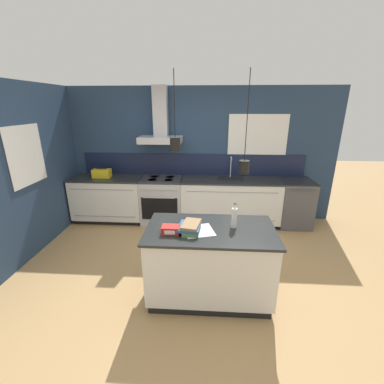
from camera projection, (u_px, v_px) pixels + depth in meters
name	position (u px, v px, depth m)	size (l,w,h in m)	color
ground_plane	(184.00, 273.00, 3.64)	(16.00, 16.00, 0.00)	tan
wall_back	(191.00, 153.00, 5.09)	(5.60, 2.49, 2.60)	navy
wall_left	(33.00, 169.00, 4.02)	(0.08, 3.80, 2.60)	navy
counter_run_left	(109.00, 199.00, 5.19)	(1.39, 0.64, 0.91)	black
counter_run_sink	(230.00, 201.00, 5.05)	(1.91, 0.64, 1.32)	black
oven_range	(162.00, 200.00, 5.12)	(0.79, 0.66, 0.91)	#B5B5BA
dishwasher	(294.00, 203.00, 4.97)	(0.60, 0.65, 0.91)	#4C4C51
kitchen_island	(210.00, 262.00, 3.11)	(1.49, 0.84, 0.91)	black
bottle_on_island	(234.00, 217.00, 2.96)	(0.07, 0.07, 0.30)	silver
book_stack	(190.00, 227.00, 2.88)	(0.27, 0.33, 0.10)	#4C7F4C
red_supply_box	(171.00, 230.00, 2.84)	(0.20, 0.14, 0.09)	red
paper_pile	(199.00, 231.00, 2.91)	(0.39, 0.39, 0.01)	silver
yellow_toolbox	(102.00, 173.00, 5.02)	(0.34, 0.18, 0.19)	gold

